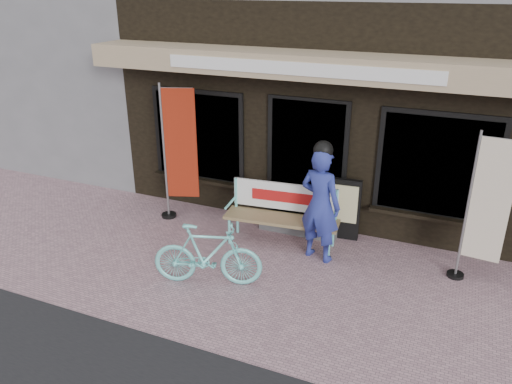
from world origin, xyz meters
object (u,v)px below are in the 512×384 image
at_px(person, 320,203).
at_px(bicycle, 208,255).
at_px(bench, 283,210).
at_px(menu_stand, 344,209).
at_px(nobori_red, 178,151).
at_px(nobori_cream, 485,209).

relative_size(person, bicycle, 1.23).
bearing_deg(bench, menu_stand, 25.30).
bearing_deg(nobori_red, bench, -24.76).
xyz_separation_m(person, nobori_cream, (2.17, 0.22, 0.20)).
relative_size(bicycle, nobori_red, 0.63).
bearing_deg(person, menu_stand, 90.58).
relative_size(bench, person, 0.99).
bearing_deg(bicycle, nobori_cream, -83.42).
relative_size(bench, nobori_cream, 0.85).
relative_size(bench, bicycle, 1.22).
height_order(bicycle, nobori_cream, nobori_cream).
height_order(person, menu_stand, person).
xyz_separation_m(person, bicycle, (-1.19, -1.27, -0.46)).
distance_m(nobori_red, menu_stand, 2.91).
height_order(person, nobori_red, nobori_red).
xyz_separation_m(bicycle, nobori_red, (-1.43, 1.68, 0.78)).
distance_m(nobori_cream, menu_stand, 2.13).
distance_m(bench, bicycle, 1.61).
bearing_deg(bicycle, menu_stand, -51.56).
distance_m(bench, person, 0.78).
height_order(nobori_red, nobori_cream, nobori_red).
relative_size(nobori_red, menu_stand, 2.32).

